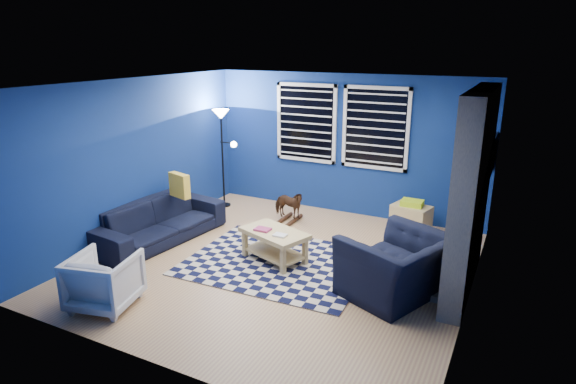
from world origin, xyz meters
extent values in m
plane|color=tan|center=(0.00, 0.00, 0.00)|extent=(5.00, 5.00, 0.00)
plane|color=white|center=(0.00, 0.00, 2.50)|extent=(5.00, 5.00, 0.00)
plane|color=navy|center=(0.00, 2.50, 1.25)|extent=(5.00, 0.00, 5.00)
plane|color=navy|center=(-2.50, 0.00, 1.25)|extent=(0.00, 5.00, 5.00)
plane|color=navy|center=(2.50, 0.00, 1.25)|extent=(0.00, 5.00, 5.00)
cube|color=gray|center=(2.37, 0.50, 1.25)|extent=(0.26, 2.00, 2.50)
cube|color=black|center=(2.23, 0.50, 0.35)|extent=(0.04, 0.70, 0.60)
cube|color=gray|center=(2.10, 0.50, 0.04)|extent=(0.50, 1.20, 0.08)
cube|color=black|center=(-0.75, 2.48, 1.60)|extent=(1.05, 0.02, 1.30)
cube|color=white|center=(-0.75, 2.47, 2.28)|extent=(1.17, 0.05, 0.06)
cube|color=white|center=(-0.75, 2.47, 0.92)|extent=(1.17, 0.05, 0.06)
cube|color=black|center=(0.55, 2.48, 1.60)|extent=(1.05, 0.02, 1.30)
cube|color=white|center=(0.55, 2.47, 2.28)|extent=(1.17, 0.05, 0.06)
cube|color=white|center=(0.55, 2.47, 0.92)|extent=(1.17, 0.05, 0.06)
cube|color=black|center=(2.45, 2.00, 1.40)|extent=(0.06, 1.00, 0.58)
cube|color=black|center=(2.42, 2.00, 1.40)|extent=(0.01, 0.92, 0.50)
cube|color=black|center=(-0.05, 0.04, 0.01)|extent=(2.57, 2.09, 0.02)
imported|color=black|center=(-2.10, -0.08, 0.32)|extent=(2.27, 1.10, 0.64)
imported|color=black|center=(1.66, -0.13, 0.39)|extent=(1.52, 1.44, 0.78)
imported|color=gray|center=(-1.32, -1.92, 0.33)|extent=(0.85, 0.87, 0.66)
imported|color=#482417|center=(-0.66, 1.56, 0.32)|extent=(0.30, 0.61, 0.50)
cube|color=tan|center=(-0.13, 0.07, 0.42)|extent=(1.08, 0.84, 0.06)
cube|color=tan|center=(-0.13, 0.07, 0.13)|extent=(0.98, 0.73, 0.03)
cube|color=#9A2C5D|center=(-0.29, 0.02, 0.47)|extent=(0.26, 0.22, 0.03)
cube|color=silver|center=(0.03, -0.05, 0.47)|extent=(0.21, 0.18, 0.03)
cube|color=tan|center=(-0.53, -0.14, 0.20)|extent=(0.08, 0.08, 0.38)
cube|color=tan|center=(0.27, -0.14, 0.20)|extent=(0.08, 0.08, 0.38)
cube|color=tan|center=(-0.53, 0.29, 0.20)|extent=(0.08, 0.08, 0.38)
cube|color=tan|center=(0.27, 0.29, 0.20)|extent=(0.08, 0.08, 0.38)
cube|color=tan|center=(1.37, 1.96, 0.24)|extent=(0.67, 0.53, 0.49)
cube|color=black|center=(1.37, 1.96, 0.24)|extent=(0.58, 0.47, 0.39)
cube|color=#BDE71B|center=(1.37, 1.96, 0.53)|extent=(0.39, 0.34, 0.09)
cylinder|color=black|center=(-2.15, 1.79, 0.01)|extent=(0.23, 0.23, 0.03)
cylinder|color=black|center=(-2.15, 1.79, 0.87)|extent=(0.03, 0.03, 1.71)
cone|color=white|center=(-2.15, 1.79, 1.75)|extent=(0.31, 0.31, 0.17)
sphere|color=white|center=(-1.86, 1.75, 1.23)|extent=(0.12, 0.12, 0.12)
cube|color=gold|center=(-1.95, 0.28, 0.83)|extent=(0.42, 0.23, 0.38)
camera|label=1|loc=(2.89, -5.47, 2.99)|focal=30.00mm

